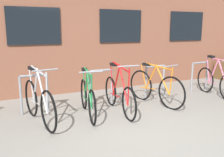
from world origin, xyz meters
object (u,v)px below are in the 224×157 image
at_px(bicycle_silver, 39,102).
at_px(bicycle_orange, 155,87).
at_px(bicycle_green, 88,98).
at_px(bicycle_red, 119,94).
at_px(bicycle_pink, 217,82).

distance_m(bicycle_silver, bicycle_orange, 2.67).
xyz_separation_m(bicycle_green, bicycle_orange, (1.70, 0.08, 0.03)).
relative_size(bicycle_green, bicycle_red, 0.94).
bearing_deg(bicycle_silver, bicycle_green, 0.14).
bearing_deg(bicycle_orange, bicycle_pink, -3.55).
relative_size(bicycle_green, bicycle_orange, 0.96).
xyz_separation_m(bicycle_silver, bicycle_orange, (2.67, 0.08, -0.01)).
bearing_deg(bicycle_green, bicycle_orange, 2.66).
relative_size(bicycle_green, bicycle_pink, 0.99).
xyz_separation_m(bicycle_pink, bicycle_orange, (-1.84, 0.11, 0.01)).
xyz_separation_m(bicycle_pink, bicycle_red, (-2.86, -0.03, -0.01)).
bearing_deg(bicycle_silver, bicycle_orange, 1.75).
bearing_deg(bicycle_green, bicycle_silver, -179.86).
relative_size(bicycle_green, bicycle_silver, 0.94).
height_order(bicycle_pink, bicycle_silver, bicycle_silver).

